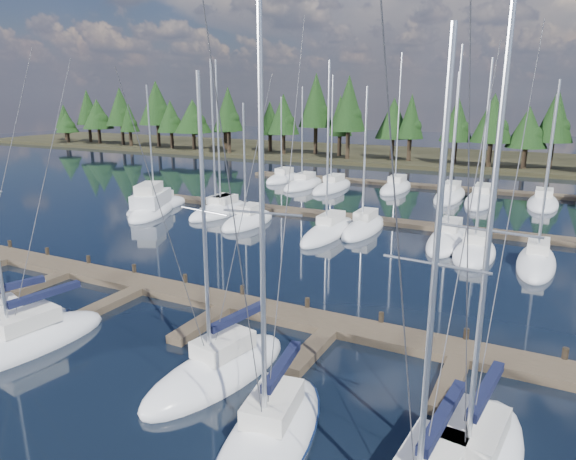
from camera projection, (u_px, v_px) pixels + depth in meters
The scene contains 10 objects.
ground at pixel (321, 250), 38.28m from camera, with size 260.00×260.00×0.00m, color black.
far_shore at pixel (458, 159), 89.84m from camera, with size 220.00×30.00×0.60m, color #2F2C1A.
main_dock at pixel (226, 308), 27.34m from camera, with size 44.00×6.13×0.90m.
back_docks at pixel (394, 200), 55.08m from camera, with size 50.00×21.80×0.40m.
front_sailboat_2 at pixel (21, 344), 23.21m from camera, with size 3.96×8.53×13.59m.
front_sailboat_3 at pixel (218, 371), 20.91m from camera, with size 4.04×7.95×12.81m.
front_sailboat_4 at pixel (270, 438), 16.83m from camera, with size 3.91×8.26×14.47m.
back_sailboat_rows at pixel (389, 209), 50.82m from camera, with size 45.11×32.50×16.63m.
motor_yacht_left at pixel (152, 207), 50.07m from camera, with size 6.80×10.22×4.87m.
tree_line at pixel (431, 118), 81.00m from camera, with size 184.17×11.48×14.39m.
Camera 1 is at (14.49, -3.73, 11.20)m, focal length 32.00 mm.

